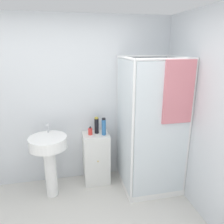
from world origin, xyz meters
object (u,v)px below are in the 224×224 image
at_px(soap_dispenser, 90,131).
at_px(sink, 49,153).
at_px(shampoo_bottle_blue, 104,127).
at_px(shampoo_bottle_tall_black, 97,125).

bearing_deg(soap_dispenser, sink, -160.87).
bearing_deg(shampoo_bottle_blue, soap_dispenser, 167.09).
height_order(sink, soap_dispenser, sink).
height_order(shampoo_bottle_tall_black, shampoo_bottle_blue, shampoo_bottle_blue).
relative_size(soap_dispenser, shampoo_bottle_tall_black, 0.53).
relative_size(sink, shampoo_bottle_tall_black, 4.07).
relative_size(sink, soap_dispenser, 7.75).
height_order(sink, shampoo_bottle_blue, shampoo_bottle_blue).
bearing_deg(shampoo_bottle_blue, shampoo_bottle_tall_black, 136.85).
xyz_separation_m(soap_dispenser, shampoo_bottle_tall_black, (0.10, 0.04, 0.07)).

